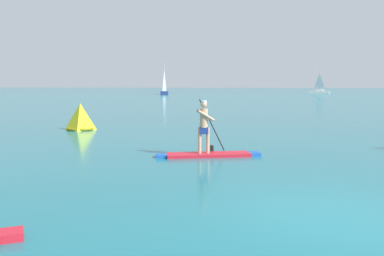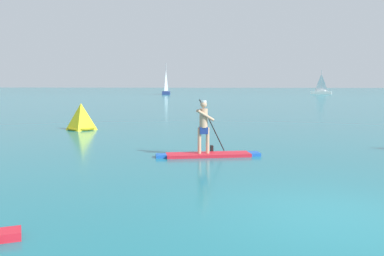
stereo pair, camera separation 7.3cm
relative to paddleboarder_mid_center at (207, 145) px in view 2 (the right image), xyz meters
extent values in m
plane|color=#1E727F|center=(2.80, -5.80, -0.36)|extent=(440.00, 440.00, 0.00)
cube|color=red|center=(-2.30, -7.55, -0.29)|extent=(0.48, 0.50, 0.13)
cube|color=red|center=(0.03, 0.00, -0.31)|extent=(2.78, 1.37, 0.10)
cube|color=blue|center=(1.49, 0.38, -0.31)|extent=(0.45, 0.57, 0.10)
cube|color=blue|center=(-1.43, -0.39, -0.31)|extent=(0.43, 0.50, 0.10)
cylinder|color=tan|center=(0.01, -0.01, 0.16)|extent=(0.11, 0.11, 0.83)
cylinder|color=tan|center=(-0.25, -0.08, 0.16)|extent=(0.11, 0.11, 0.83)
cube|color=navy|center=(-0.12, -0.04, 0.48)|extent=(0.31, 0.28, 0.22)
cylinder|color=tan|center=(-0.12, -0.04, 0.87)|extent=(0.26, 0.26, 0.60)
sphere|color=tan|center=(-0.12, -0.04, 1.31)|extent=(0.21, 0.21, 0.21)
cylinder|color=white|center=(-0.12, -0.04, 1.40)|extent=(0.18, 0.18, 0.06)
cylinder|color=tan|center=(-0.11, 0.12, 0.96)|extent=(0.54, 0.24, 0.39)
cylinder|color=tan|center=(-0.03, -0.18, 0.96)|extent=(0.54, 0.24, 0.39)
cylinder|color=black|center=(0.10, 0.49, 0.60)|extent=(0.84, 0.26, 1.73)
cube|color=black|center=(0.10, 0.49, -0.24)|extent=(0.13, 0.21, 0.32)
pyramid|color=yellow|center=(-7.01, 6.95, 0.31)|extent=(1.30, 1.30, 1.34)
torus|color=olive|center=(-7.01, 6.95, -0.30)|extent=(1.37, 1.37, 0.12)
cube|color=navy|center=(-15.65, 75.02, -0.03)|extent=(2.58, 6.33, 0.65)
cylinder|color=#B2B2B7|center=(-15.65, 75.02, 3.24)|extent=(0.12, 0.12, 5.90)
pyramid|color=white|center=(-15.65, 75.02, 2.66)|extent=(0.14, 2.77, 4.53)
cube|color=white|center=(17.56, 82.03, -0.06)|extent=(4.63, 2.29, 0.60)
cylinder|color=#B2B2B7|center=(17.56, 82.03, 2.55)|extent=(0.12, 0.12, 4.61)
pyramid|color=white|center=(17.56, 82.03, 2.22)|extent=(1.85, 0.93, 3.76)
cube|color=silver|center=(17.56, 82.03, 0.42)|extent=(1.77, 1.23, 0.36)
camera|label=1|loc=(1.13, -13.27, 1.97)|focal=39.34mm
camera|label=2|loc=(1.20, -13.26, 1.97)|focal=39.34mm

